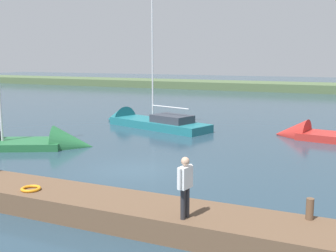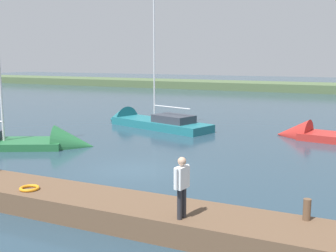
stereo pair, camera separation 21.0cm
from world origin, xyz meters
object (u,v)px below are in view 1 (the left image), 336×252
at_px(sailboat_far_right, 143,123).
at_px(sailboat_outer_mooring, 334,139).
at_px(person_on_dock, 185,183).
at_px(mooring_post_near, 310,209).
at_px(life_ring_buoy, 31,189).
at_px(sailboat_inner_slip, 21,146).

distance_m(sailboat_far_right, sailboat_outer_mooring, 13.43).
height_order(sailboat_far_right, person_on_dock, sailboat_far_right).
distance_m(mooring_post_near, sailboat_far_right, 21.07).
bearing_deg(life_ring_buoy, person_on_dock, 178.31).
height_order(mooring_post_near, person_on_dock, person_on_dock).
distance_m(mooring_post_near, sailboat_outer_mooring, 15.79).
bearing_deg(sailboat_far_right, sailboat_outer_mooring, -163.41).
distance_m(sailboat_outer_mooring, person_on_dock, 17.41).
bearing_deg(sailboat_far_right, sailboat_inner_slip, 92.18).
relative_size(life_ring_buoy, sailboat_outer_mooring, 0.06).
height_order(sailboat_far_right, sailboat_inner_slip, sailboat_far_right).
height_order(life_ring_buoy, sailboat_inner_slip, sailboat_inner_slip).
distance_m(sailboat_far_right, person_on_dock, 20.35).
relative_size(mooring_post_near, sailboat_outer_mooring, 0.05).
distance_m(life_ring_buoy, sailboat_outer_mooring, 18.98).
bearing_deg(life_ring_buoy, sailboat_outer_mooring, -116.94).
xyz_separation_m(mooring_post_near, sailboat_inner_slip, (16.33, -6.35, -0.92)).
bearing_deg(sailboat_outer_mooring, life_ring_buoy, 72.23).
xyz_separation_m(sailboat_outer_mooring, person_on_dock, (2.99, 17.07, 1.58)).
distance_m(life_ring_buoy, sailboat_inner_slip, 10.69).
relative_size(mooring_post_near, life_ring_buoy, 0.90).
height_order(mooring_post_near, sailboat_outer_mooring, sailboat_outer_mooring).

